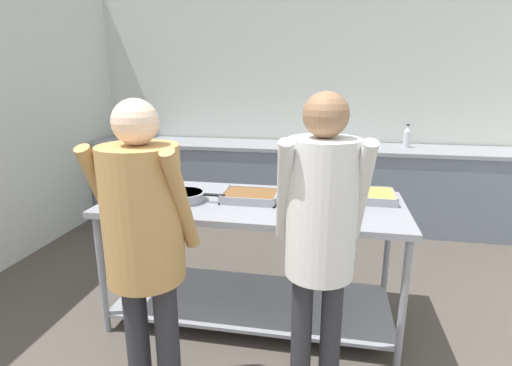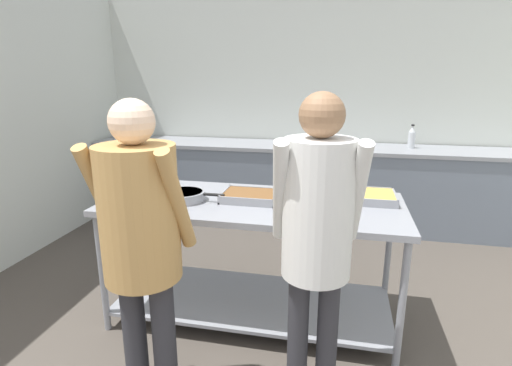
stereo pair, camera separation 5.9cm
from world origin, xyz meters
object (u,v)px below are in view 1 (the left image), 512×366
object	(u,v)px
serving_tray_roast	(361,196)
broccoli_bowl	(140,189)
water_bottle	(407,137)
serving_tray_vegetables	(250,196)
guest_serving_right	(144,230)
sauce_pan	(185,196)
plate_stack	(299,211)
guest_serving_left	(321,222)

from	to	relation	value
serving_tray_roast	broccoli_bowl	bearing A→B (deg)	-173.21
water_bottle	serving_tray_vegetables	bearing A→B (deg)	-123.24
broccoli_bowl	guest_serving_right	xyz separation A→B (m)	(0.44, -0.84, 0.06)
sauce_pan	serving_tray_roast	bearing A→B (deg)	12.55
serving_tray_roast	water_bottle	bearing A→B (deg)	72.30
guest_serving_right	water_bottle	size ratio (longest dim) A/B	6.24
guest_serving_right	sauce_pan	bearing A→B (deg)	96.24
sauce_pan	water_bottle	world-z (taller)	water_bottle
plate_stack	guest_serving_left	bearing A→B (deg)	-73.66
serving_tray_vegetables	water_bottle	world-z (taller)	water_bottle
plate_stack	guest_serving_left	distance (m)	0.51
serving_tray_vegetables	plate_stack	size ratio (longest dim) A/B	1.48
guest_serving_right	water_bottle	bearing A→B (deg)	59.95
serving_tray_roast	sauce_pan	bearing A→B (deg)	-167.45
broccoli_bowl	guest_serving_right	size ratio (longest dim) A/B	0.15
broccoli_bowl	guest_serving_right	bearing A→B (deg)	-62.24
serving_tray_vegetables	serving_tray_roast	size ratio (longest dim) A/B	0.83
plate_stack	guest_serving_left	size ratio (longest dim) A/B	0.16
sauce_pan	broccoli_bowl	bearing A→B (deg)	167.84
broccoli_bowl	sauce_pan	xyz separation A→B (m)	(0.36, -0.08, -0.01)
sauce_pan	plate_stack	size ratio (longest dim) A/B	1.67
sauce_pan	serving_tray_vegetables	size ratio (longest dim) A/B	1.13
serving_tray_vegetables	water_bottle	xyz separation A→B (m)	(1.33, 2.02, 0.14)
serving_tray_roast	guest_serving_left	size ratio (longest dim) A/B	0.28
serving_tray_vegetables	guest_serving_left	world-z (taller)	guest_serving_left
broccoli_bowl	guest_serving_right	distance (m)	0.95
guest_serving_left	serving_tray_roast	bearing A→B (deg)	73.92
plate_stack	sauce_pan	bearing A→B (deg)	171.99
sauce_pan	guest_serving_left	world-z (taller)	guest_serving_left
guest_serving_left	guest_serving_right	bearing A→B (deg)	-168.11
sauce_pan	serving_tray_vegetables	world-z (taller)	sauce_pan
guest_serving_left	water_bottle	bearing A→B (deg)	72.80
sauce_pan	serving_tray_vegetables	bearing A→B (deg)	13.26
sauce_pan	guest_serving_right	bearing A→B (deg)	-83.76
broccoli_bowl	plate_stack	size ratio (longest dim) A/B	0.92
broccoli_bowl	guest_serving_left	distance (m)	1.44
broccoli_bowl	guest_serving_right	world-z (taller)	guest_serving_right
guest_serving_left	plate_stack	bearing A→B (deg)	106.34
sauce_pan	plate_stack	world-z (taller)	sauce_pan
serving_tray_vegetables	serving_tray_roast	distance (m)	0.75
serving_tray_vegetables	water_bottle	bearing A→B (deg)	56.76
serving_tray_roast	serving_tray_vegetables	bearing A→B (deg)	-167.86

